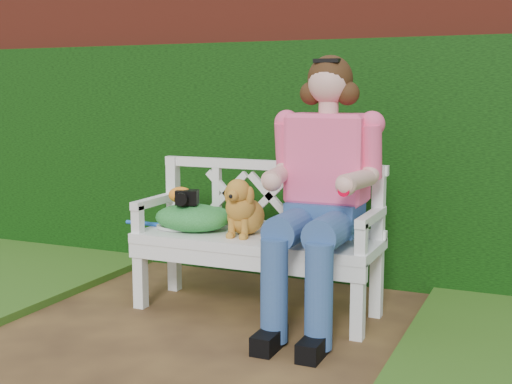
% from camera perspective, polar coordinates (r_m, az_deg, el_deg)
% --- Properties ---
extents(ground, '(60.00, 60.00, 0.00)m').
position_cam_1_polar(ground, '(3.71, -7.20, -13.08)').
color(ground, '#342217').
extents(brick_wall, '(10.00, 0.30, 2.20)m').
position_cam_1_polar(brick_wall, '(5.17, 3.43, 5.62)').
color(brick_wall, maroon).
rests_on(brick_wall, ground).
extents(ivy_hedge, '(10.00, 0.18, 1.70)m').
position_cam_1_polar(ivy_hedge, '(4.99, 2.53, 2.64)').
color(ivy_hedge, '#134F0E').
rests_on(ivy_hedge, ground).
extents(garden_bench, '(1.60, 0.65, 0.48)m').
position_cam_1_polar(garden_bench, '(4.22, -0.00, -6.86)').
color(garden_bench, white).
rests_on(garden_bench, ground).
extents(seated_woman, '(0.85, 1.02, 1.61)m').
position_cam_1_polar(seated_woman, '(3.94, 5.71, 0.36)').
color(seated_woman, '#FA3F4C').
rests_on(seated_woman, ground).
extents(dog, '(0.27, 0.35, 0.36)m').
position_cam_1_polar(dog, '(4.15, -1.00, -1.18)').
color(dog, '#B0782B').
rests_on(dog, garden_bench).
extents(tennis_racket, '(0.61, 0.38, 0.03)m').
position_cam_1_polar(tennis_racket, '(4.42, -6.75, -2.85)').
color(tennis_racket, white).
rests_on(tennis_racket, garden_bench).
extents(green_bag, '(0.52, 0.42, 0.17)m').
position_cam_1_polar(green_bag, '(4.34, -5.31, -2.08)').
color(green_bag, green).
rests_on(green_bag, garden_bench).
extents(camera_item, '(0.16, 0.14, 0.09)m').
position_cam_1_polar(camera_item, '(4.30, -5.76, -0.44)').
color(camera_item, black).
rests_on(camera_item, green_bag).
extents(baseball_glove, '(0.17, 0.13, 0.10)m').
position_cam_1_polar(baseball_glove, '(4.35, -6.30, -0.25)').
color(baseball_glove, orange).
rests_on(baseball_glove, green_bag).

